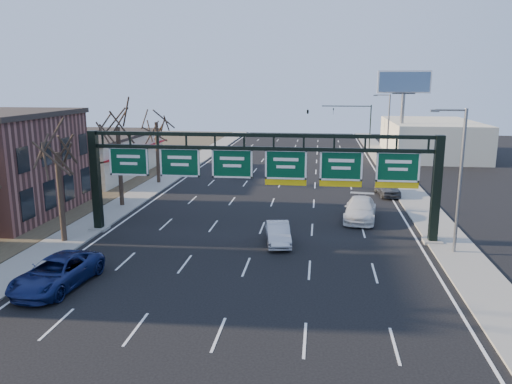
# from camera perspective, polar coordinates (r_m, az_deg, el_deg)

# --- Properties ---
(ground) EXTENTS (160.00, 160.00, 0.00)m
(ground) POSITION_cam_1_polar(r_m,az_deg,el_deg) (27.52, -1.76, -10.03)
(ground) COLOR black
(ground) RESTS_ON ground
(sidewalk_left) EXTENTS (3.00, 120.00, 0.12)m
(sidewalk_left) POSITION_cam_1_polar(r_m,az_deg,el_deg) (49.27, -12.86, -0.10)
(sidewalk_left) COLOR gray
(sidewalk_left) RESTS_ON ground
(sidewalk_right) EXTENTS (3.00, 120.00, 0.12)m
(sidewalk_right) POSITION_cam_1_polar(r_m,az_deg,el_deg) (47.11, 17.83, -0.97)
(sidewalk_right) COLOR gray
(sidewalk_right) RESTS_ON ground
(dirt_strip_left) EXTENTS (21.00, 120.00, 0.06)m
(dirt_strip_left) POSITION_cam_1_polar(r_m,az_deg,el_deg) (54.67, -24.95, 0.24)
(dirt_strip_left) COLOR #473D2B
(dirt_strip_left) RESTS_ON ground
(lane_markings) EXTENTS (21.60, 120.00, 0.01)m
(lane_markings) POSITION_cam_1_polar(r_m,az_deg,el_deg) (46.48, 2.13, -0.61)
(lane_markings) COLOR white
(lane_markings) RESTS_ON ground
(sign_gantry) EXTENTS (24.60, 1.20, 7.20)m
(sign_gantry) POSITION_cam_1_polar(r_m,az_deg,el_deg) (33.84, 0.60, 2.44)
(sign_gantry) COLOR black
(sign_gantry) RESTS_ON ground
(cream_strip) EXTENTS (10.90, 18.40, 4.70)m
(cream_strip) POSITION_cam_1_polar(r_m,az_deg,el_deg) (60.38, -17.81, 4.12)
(cream_strip) COLOR beige
(cream_strip) RESTS_ON ground
(building_right_distant) EXTENTS (12.00, 20.00, 5.00)m
(building_right_distant) POSITION_cam_1_polar(r_m,az_deg,el_deg) (77.18, 19.32, 5.82)
(building_right_distant) COLOR beige
(building_right_distant) RESTS_ON ground
(tree_gantry) EXTENTS (3.60, 3.60, 8.48)m
(tree_gantry) POSITION_cam_1_polar(r_m,az_deg,el_deg) (34.67, -21.94, 5.93)
(tree_gantry) COLOR #2F231A
(tree_gantry) RESTS_ON sidewalk_left
(tree_mid) EXTENTS (3.60, 3.60, 9.24)m
(tree_mid) POSITION_cam_1_polar(r_m,az_deg,el_deg) (43.58, -15.62, 8.51)
(tree_mid) COLOR #2F231A
(tree_mid) RESTS_ON sidewalk_left
(tree_far) EXTENTS (3.60, 3.60, 8.86)m
(tree_far) POSITION_cam_1_polar(r_m,az_deg,el_deg) (52.95, -11.38, 8.95)
(tree_far) COLOR #2F231A
(tree_far) RESTS_ON sidewalk_left
(streetlight_near) EXTENTS (2.15, 0.22, 9.00)m
(streetlight_near) POSITION_cam_1_polar(r_m,az_deg,el_deg) (32.66, 22.14, 1.95)
(streetlight_near) COLOR slate
(streetlight_near) RESTS_ON sidewalk_right
(streetlight_far) EXTENTS (2.15, 0.22, 9.00)m
(streetlight_far) POSITION_cam_1_polar(r_m,az_deg,el_deg) (65.86, 14.77, 7.34)
(streetlight_far) COLOR slate
(streetlight_far) RESTS_ON sidewalk_right
(billboard_right) EXTENTS (7.00, 0.50, 12.00)m
(billboard_right) POSITION_cam_1_polar(r_m,az_deg,el_deg) (70.93, 16.51, 10.81)
(billboard_right) COLOR slate
(billboard_right) RESTS_ON ground
(traffic_signal_mast) EXTENTS (10.16, 0.54, 7.00)m
(traffic_signal_mast) POSITION_cam_1_polar(r_m,az_deg,el_deg) (80.27, 8.59, 8.76)
(traffic_signal_mast) COLOR black
(traffic_signal_mast) RESTS_ON ground
(car_blue_suv) EXTENTS (3.24, 6.00, 1.60)m
(car_blue_suv) POSITION_cam_1_polar(r_m,az_deg,el_deg) (28.32, -21.80, -8.56)
(car_blue_suv) COLOR navy
(car_blue_suv) RESTS_ON ground
(car_silver_sedan) EXTENTS (2.13, 4.42, 1.40)m
(car_silver_sedan) POSITION_cam_1_polar(r_m,az_deg,el_deg) (33.20, 2.54, -4.76)
(car_silver_sedan) COLOR #B1B1B6
(car_silver_sedan) RESTS_ON ground
(car_white_wagon) EXTENTS (3.00, 5.95, 1.66)m
(car_white_wagon) POSITION_cam_1_polar(r_m,az_deg,el_deg) (39.68, 11.83, -1.94)
(car_white_wagon) COLOR white
(car_white_wagon) RESTS_ON ground
(car_grey_far) EXTENTS (2.30, 4.68, 1.54)m
(car_grey_far) POSITION_cam_1_polar(r_m,az_deg,el_deg) (48.74, 14.77, 0.52)
(car_grey_far) COLOR #45474A
(car_grey_far) RESTS_ON ground
(car_silver_distant) EXTENTS (2.46, 4.85, 1.52)m
(car_silver_distant) POSITION_cam_1_polar(r_m,az_deg,el_deg) (57.79, -1.78, 2.75)
(car_silver_distant) COLOR silver
(car_silver_distant) RESTS_ON ground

